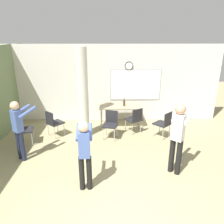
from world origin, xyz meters
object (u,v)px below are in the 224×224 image
(chair_mid_room, at_px, (164,123))
(chair_table_front, at_px, (111,123))
(chair_by_left_wall, at_px, (22,128))
(chair_table_right, at_px, (135,119))
(bottle_on_table, at_px, (124,103))
(person_playing_front, at_px, (84,151))
(person_playing_side, at_px, (178,134))
(chair_near_pillar, at_px, (54,122))
(person_watching_back, at_px, (19,126))
(folding_table, at_px, (120,107))

(chair_mid_room, height_order, chair_table_front, same)
(chair_by_left_wall, bearing_deg, chair_table_right, 12.27)
(bottle_on_table, xyz_separation_m, chair_mid_room, (1.19, -0.93, -0.36))
(person_playing_front, height_order, person_playing_side, person_playing_side)
(chair_by_left_wall, relative_size, chair_table_right, 1.00)
(chair_mid_room, distance_m, person_playing_front, 3.29)
(chair_near_pillar, xyz_separation_m, chair_table_right, (2.60, 0.24, 0.00))
(person_watching_back, bearing_deg, chair_table_right, 26.92)
(person_watching_back, xyz_separation_m, person_playing_front, (1.78, -1.19, -0.03))
(chair_near_pillar, height_order, chair_mid_room, same)
(chair_mid_room, height_order, person_watching_back, person_watching_back)
(chair_near_pillar, relative_size, person_playing_front, 0.56)
(person_watching_back, distance_m, person_playing_side, 3.88)
(person_playing_front, bearing_deg, chair_near_pillar, 116.51)
(folding_table, relative_size, chair_table_right, 1.64)
(folding_table, distance_m, person_playing_front, 3.50)
(chair_near_pillar, distance_m, person_playing_side, 3.89)
(chair_table_front, bearing_deg, person_watching_back, -151.89)
(folding_table, height_order, bottle_on_table, bottle_on_table)
(chair_near_pillar, relative_size, person_watching_back, 0.55)
(chair_table_right, xyz_separation_m, person_watching_back, (-3.11, -1.58, 0.43))
(chair_table_front, xyz_separation_m, person_watching_back, (-2.32, -1.24, 0.43))
(chair_near_pillar, xyz_separation_m, person_playing_side, (3.32, -1.97, 0.50))
(chair_near_pillar, distance_m, chair_table_right, 2.61)
(bottle_on_table, height_order, person_playing_side, person_playing_side)
(chair_table_front, distance_m, person_watching_back, 2.67)
(bottle_on_table, relative_size, chair_mid_room, 0.31)
(person_playing_front, distance_m, person_playing_side, 2.13)
(person_watching_back, xyz_separation_m, person_playing_side, (3.83, -0.63, 0.07))
(chair_by_left_wall, xyz_separation_m, person_playing_front, (2.05, -2.03, 0.40))
(bottle_on_table, xyz_separation_m, chair_near_pillar, (-2.28, -0.81, -0.36))
(person_watching_back, bearing_deg, person_playing_front, -33.74)
(chair_by_left_wall, xyz_separation_m, chair_table_right, (3.39, 0.74, 0.00))
(chair_table_right, xyz_separation_m, person_playing_side, (0.72, -2.21, 0.50))
(chair_near_pillar, bearing_deg, person_playing_side, -30.75)
(chair_mid_room, xyz_separation_m, person_playing_front, (-2.22, -2.40, 0.40))
(chair_table_front, distance_m, person_playing_side, 2.46)
(bottle_on_table, distance_m, chair_by_left_wall, 3.36)
(chair_table_front, relative_size, person_playing_front, 0.56)
(person_playing_front, bearing_deg, chair_table_right, 64.18)
(chair_table_front, xyz_separation_m, person_playing_front, (-0.55, -2.43, 0.40))
(bottle_on_table, bearing_deg, chair_mid_room, -37.98)
(chair_table_front, relative_size, person_playing_side, 0.51)
(bottle_on_table, xyz_separation_m, chair_by_left_wall, (-3.08, -1.31, -0.36))
(chair_by_left_wall, bearing_deg, person_watching_back, -71.71)
(chair_table_front, xyz_separation_m, person_playing_side, (1.51, -1.87, 0.50))
(chair_mid_room, xyz_separation_m, person_playing_side, (-0.16, -1.85, 0.50))
(chair_by_left_wall, xyz_separation_m, person_watching_back, (0.28, -0.84, 0.43))
(chair_table_front, distance_m, person_playing_front, 2.52)
(chair_near_pillar, bearing_deg, person_watching_back, -111.01)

